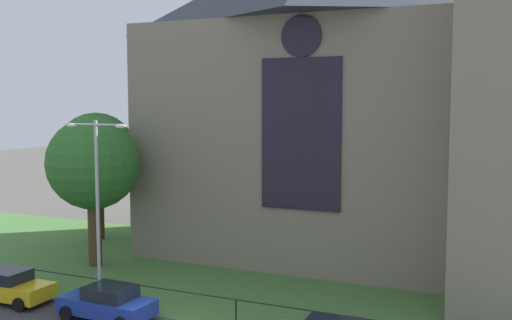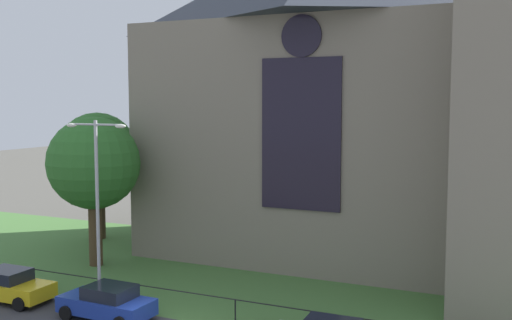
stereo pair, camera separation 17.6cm
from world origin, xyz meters
The scene contains 9 objects.
ground centered at (0.00, 10.00, 0.00)m, with size 160.00×160.00×0.00m, color #56544C.
grass_verge centered at (0.00, 8.00, 0.00)m, with size 120.00×20.00×0.01m, color #477538.
church_building centered at (3.39, 15.65, 10.27)m, with size 23.20×16.20×26.00m.
iron_railing centered at (2.62, 2.50, 0.95)m, with size 26.01×0.07×1.13m.
tree_left_near centered at (-8.97, 7.66, 5.87)m, with size 5.28×5.28×8.57m.
tree_left_far centered at (-13.34, 13.35, 5.86)m, with size 5.50×5.50×8.68m.
streetlamp_near centered at (-4.45, 2.40, 5.42)m, with size 3.37×0.26×8.57m.
parked_car_yellow centered at (-8.52, 0.84, 0.74)m, with size 4.22×2.06×1.51m.
parked_car_blue centered at (-2.74, 0.80, 0.74)m, with size 4.25×2.13×1.51m.
Camera 1 is at (13.78, -20.06, 9.43)m, focal length 43.07 mm.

